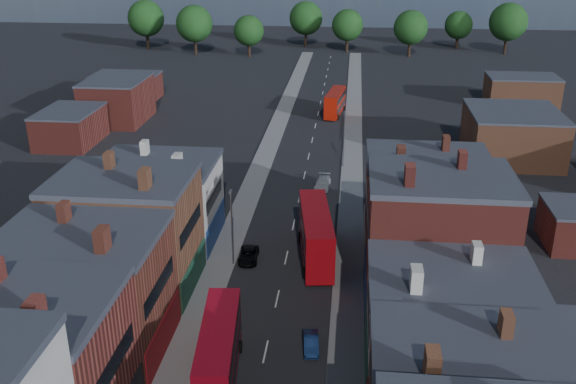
% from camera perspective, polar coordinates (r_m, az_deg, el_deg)
% --- Properties ---
extents(pavement_west, '(3.00, 200.00, 0.12)m').
position_cam_1_polar(pavement_west, '(83.60, -3.29, 0.23)').
color(pavement_west, gray).
rests_on(pavement_west, ground).
extents(pavement_east, '(3.00, 200.00, 0.12)m').
position_cam_1_polar(pavement_east, '(82.63, 5.65, -0.12)').
color(pavement_east, gray).
rests_on(pavement_east, ground).
extents(lamp_post_2, '(0.25, 0.70, 8.12)m').
position_cam_1_polar(lamp_post_2, '(63.49, -5.02, -2.72)').
color(lamp_post_2, slate).
rests_on(lamp_post_2, ground).
extents(lamp_post_3, '(0.25, 0.70, 8.12)m').
position_cam_1_polar(lamp_post_3, '(90.47, 5.00, 5.05)').
color(lamp_post_3, slate).
rests_on(lamp_post_3, ground).
extents(bus_0, '(3.62, 11.23, 4.76)m').
position_cam_1_polar(bus_0, '(49.05, -6.16, -14.00)').
color(bus_0, '#A6091A').
rests_on(bus_0, ground).
extents(bus_1, '(4.39, 12.39, 5.24)m').
position_cam_1_polar(bus_1, '(65.28, 2.48, -3.74)').
color(bus_1, red).
rests_on(bus_1, ground).
extents(bus_2, '(3.62, 10.33, 4.37)m').
position_cam_1_polar(bus_2, '(117.57, 4.20, 7.97)').
color(bus_2, '#A71407').
rests_on(bus_2, ground).
extents(car_1, '(1.52, 3.51, 1.13)m').
position_cam_1_polar(car_1, '(53.19, 2.07, -13.27)').
color(car_1, navy).
rests_on(car_1, ground).
extents(car_2, '(2.13, 4.23, 1.15)m').
position_cam_1_polar(car_2, '(66.05, -3.53, -5.63)').
color(car_2, black).
rests_on(car_2, ground).
extents(car_3, '(2.17, 4.68, 1.32)m').
position_cam_1_polar(car_3, '(84.13, 3.09, 0.82)').
color(car_3, silver).
rests_on(car_3, ground).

